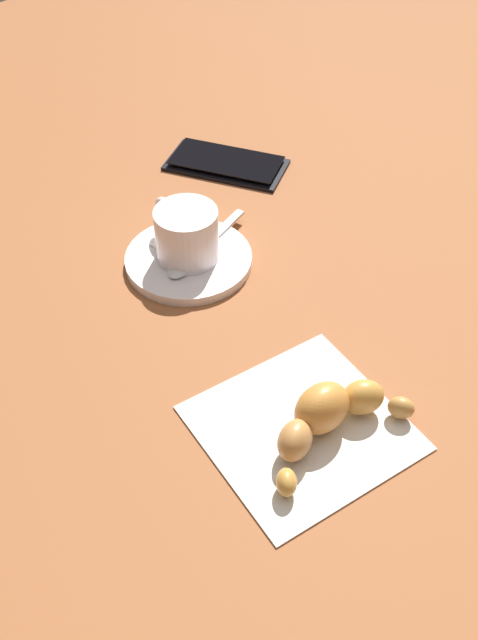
% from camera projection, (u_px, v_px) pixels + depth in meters
% --- Properties ---
extents(ground_plane, '(1.80, 1.80, 0.00)m').
position_uv_depth(ground_plane, '(253.00, 334.00, 0.69)').
color(ground_plane, brown).
extents(saucer, '(0.14, 0.14, 0.01)m').
position_uv_depth(saucer, '(189.00, 260.00, 0.76)').
color(saucer, white).
rests_on(saucer, ground).
extents(espresso_cup, '(0.09, 0.07, 0.06)m').
position_uv_depth(espresso_cup, '(186.00, 233.00, 0.74)').
color(espresso_cup, white).
rests_on(espresso_cup, saucer).
extents(teaspoon, '(0.05, 0.14, 0.01)m').
position_uv_depth(teaspoon, '(195.00, 255.00, 0.76)').
color(teaspoon, silver).
rests_on(teaspoon, saucer).
extents(sugar_packet, '(0.02, 0.06, 0.01)m').
position_uv_depth(sugar_packet, '(177.00, 234.00, 0.78)').
color(sugar_packet, white).
rests_on(sugar_packet, saucer).
extents(napkin, '(0.19, 0.19, 0.00)m').
position_uv_depth(napkin, '(302.00, 427.00, 0.61)').
color(napkin, silver).
rests_on(napkin, ground).
extents(croissant, '(0.08, 0.15, 0.05)m').
position_uv_depth(croissant, '(326.00, 416.00, 0.59)').
color(croissant, '#B47F3F').
rests_on(croissant, napkin).
extents(cell_phone, '(0.16, 0.13, 0.01)m').
position_uv_depth(cell_phone, '(226.00, 163.00, 0.90)').
color(cell_phone, black).
rests_on(cell_phone, ground).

